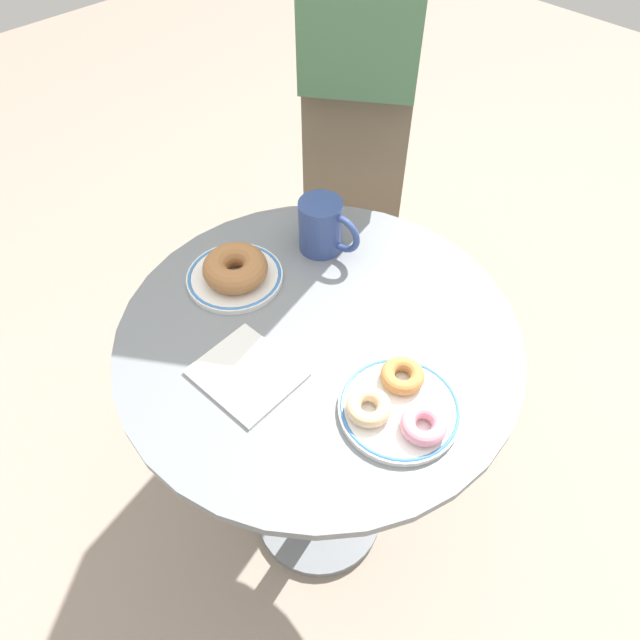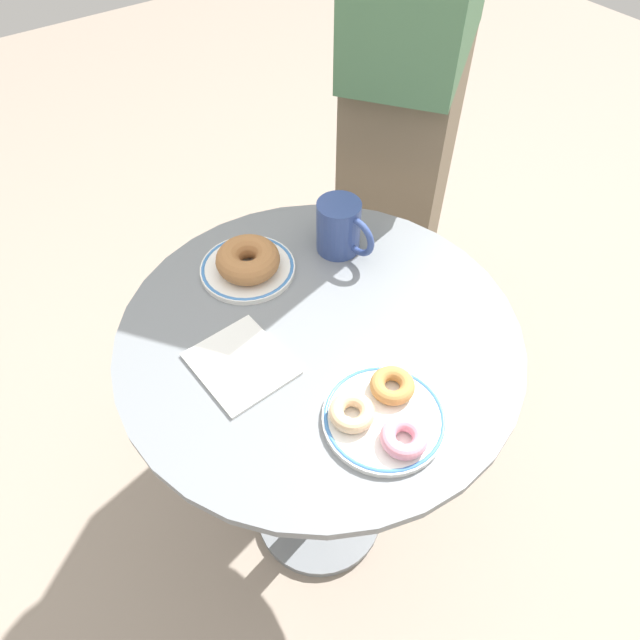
% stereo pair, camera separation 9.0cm
% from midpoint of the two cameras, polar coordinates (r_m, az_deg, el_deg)
% --- Properties ---
extents(ground_plane, '(7.00, 7.00, 0.02)m').
position_cam_midpoint_polar(ground_plane, '(1.60, 1.64, -19.08)').
color(ground_plane, gray).
extents(cafe_table, '(0.67, 0.67, 0.76)m').
position_cam_midpoint_polar(cafe_table, '(1.11, 2.25, -8.67)').
color(cafe_table, slate).
rests_on(cafe_table, ground).
extents(plate_left, '(0.17, 0.17, 0.01)m').
position_cam_midpoint_polar(plate_left, '(1.02, -4.79, 5.08)').
color(plate_left, white).
rests_on(plate_left, cafe_table).
extents(plate_right, '(0.18, 0.18, 0.01)m').
position_cam_midpoint_polar(plate_right, '(0.84, 9.56, -9.88)').
color(plate_right, white).
rests_on(plate_right, cafe_table).
extents(donut_cinnamon, '(0.14, 0.14, 0.04)m').
position_cam_midpoint_polar(donut_cinnamon, '(1.00, -4.72, 5.94)').
color(donut_cinnamon, '#A36B3D').
rests_on(donut_cinnamon, plate_left).
extents(donut_pink_frosted, '(0.08, 0.08, 0.02)m').
position_cam_midpoint_polar(donut_pink_frosted, '(0.81, 11.67, -11.72)').
color(donut_pink_frosted, pink).
rests_on(donut_pink_frosted, plate_right).
extents(donut_old_fashioned, '(0.09, 0.09, 0.02)m').
position_cam_midpoint_polar(donut_old_fashioned, '(0.85, 10.31, -6.69)').
color(donut_old_fashioned, '#BC7F42').
rests_on(donut_old_fashioned, plate_right).
extents(donut_glazed, '(0.09, 0.09, 0.02)m').
position_cam_midpoint_polar(donut_glazed, '(0.82, 6.42, -9.41)').
color(donut_glazed, '#E0B789').
rests_on(donut_glazed, plate_right).
extents(paper_napkin, '(0.16, 0.14, 0.01)m').
position_cam_midpoint_polar(paper_napkin, '(0.89, -5.10, -4.57)').
color(paper_napkin, white).
rests_on(paper_napkin, cafe_table).
extents(coffee_mug, '(0.13, 0.08, 0.10)m').
position_cam_midpoint_polar(coffee_mug, '(1.04, 4.56, 9.12)').
color(coffee_mug, '#334784').
rests_on(coffee_mug, cafe_table).
extents(person_figure, '(0.44, 0.49, 1.70)m').
position_cam_midpoint_polar(person_figure, '(1.38, 10.81, 20.61)').
color(person_figure, brown).
rests_on(person_figure, ground).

